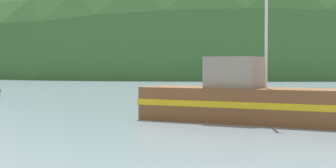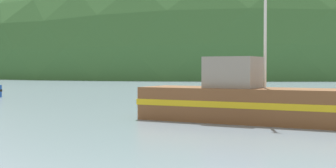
# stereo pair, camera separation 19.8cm
# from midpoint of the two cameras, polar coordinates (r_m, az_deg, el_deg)

# --- Properties ---
(hill_mid_left) EXTENTS (181.65, 145.32, 90.78)m
(hill_mid_left) POSITION_cam_midpoint_polar(r_m,az_deg,el_deg) (160.83, 9.36, 0.97)
(hill_mid_left) COLOR #386633
(hill_mid_left) RESTS_ON ground
(fishing_boat_brown) EXTENTS (9.51, 8.57, 6.80)m
(fishing_boat_brown) POSITION_cam_midpoint_polar(r_m,az_deg,el_deg) (21.09, 9.79, -1.95)
(fishing_boat_brown) COLOR brown
(fishing_boat_brown) RESTS_ON ground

